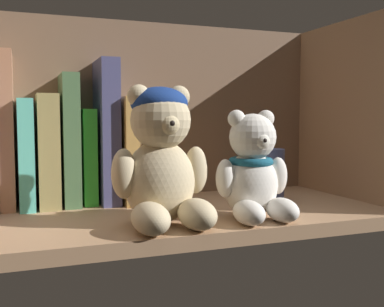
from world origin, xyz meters
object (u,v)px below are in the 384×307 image
book_3 (26,153)px  pillar_candle (267,175)px  book_6 (87,156)px  book_8 (124,149)px  book_2 (7,131)px  teddy_bear_smaller (253,172)px  book_4 (47,150)px  book_5 (69,140)px  book_7 (105,132)px  teddy_bear_larger (162,159)px

book_3 → pillar_candle: (38.52, -9.19, -4.09)cm
book_6 → book_8: book_8 is taller
pillar_candle → book_6: bearing=162.4°
book_2 → book_8: book_2 is taller
book_3 → book_6: bearing=0.0°
book_6 → teddy_bear_smaller: 28.74cm
book_4 → book_6: size_ratio=1.15×
book_2 → teddy_bear_smaller: book_2 is taller
book_5 → book_8: bearing=0.0°
book_8 → book_5: bearing=180.0°
book_3 → book_4: book_4 is taller
book_2 → book_3: (2.75, 0.00, -3.61)cm
book_7 → book_8: size_ratio=1.34×
book_3 → teddy_bear_smaller: bearing=-34.4°
book_8 → book_6: bearing=180.0°
book_2 → book_6: 13.06cm
book_5 → book_8: size_ratio=1.20×
book_4 → book_2: bearing=180.0°
book_4 → teddy_bear_smaller: book_4 is taller
book_4 → book_6: bearing=0.0°
book_2 → book_6: book_2 is taller
book_4 → book_5: size_ratio=0.85×
book_3 → book_4: size_ratio=0.96×
book_2 → book_5: book_2 is taller
book_5 → teddy_bear_smaller: 31.08cm
book_3 → book_7: 13.04cm
teddy_bear_larger → pillar_candle: bearing=25.5°
book_5 → book_8: 9.21cm
book_5 → book_7: (5.95, 0.00, 1.24)cm
book_8 → teddy_bear_smaller: (14.08, -20.37, -2.26)cm
book_3 → book_8: (15.72, 0.00, 0.25)cm
book_2 → pillar_candle: (41.27, -9.19, -7.70)cm
book_6 → book_8: size_ratio=0.89×
book_4 → teddy_bear_smaller: bearing=-37.5°
book_3 → book_6: 9.59cm
book_2 → book_6: size_ratio=1.56×
book_4 → pillar_candle: (35.26, -9.19, -4.48)cm
teddy_bear_larger → book_8: bearing=92.6°
book_2 → book_4: book_2 is taller
book_3 → book_7: bearing=0.0°
teddy_bear_larger → book_7: bearing=101.4°
book_2 → book_5: (9.43, 0.00, -1.59)cm
book_5 → book_8: (9.04, 0.00, -1.77)cm
book_3 → pillar_candle: bearing=-13.4°
book_5 → pillar_candle: book_5 is taller
book_7 → teddy_bear_larger: size_ratio=1.27×
book_7 → book_8: (3.09, 0.00, -3.01)cm
book_3 → teddy_bear_smaller: 36.15cm
book_2 → book_3: book_2 is taller
book_6 → teddy_bear_smaller: size_ratio=1.02×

